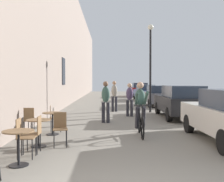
% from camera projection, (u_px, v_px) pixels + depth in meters
% --- Properties ---
extents(building_facade_left, '(0.54, 68.00, 9.64)m').
position_uv_depth(building_facade_left, '(59.00, 33.00, 16.95)').
color(building_facade_left, gray).
rests_on(building_facade_left, ground_plane).
extents(cafe_table_near, '(0.64, 0.64, 0.72)m').
position_uv_depth(cafe_table_near, '(18.00, 140.00, 5.44)').
color(cafe_table_near, black).
rests_on(cafe_table_near, ground_plane).
extents(cafe_chair_near_toward_street, '(0.39, 0.39, 0.89)m').
position_uv_depth(cafe_chair_near_toward_street, '(23.00, 135.00, 6.00)').
color(cafe_chair_near_toward_street, black).
rests_on(cafe_chair_near_toward_street, ground_plane).
extents(cafe_table_mid, '(0.64, 0.64, 0.72)m').
position_uv_depth(cafe_table_mid, '(39.00, 127.00, 7.04)').
color(cafe_table_mid, black).
rests_on(cafe_table_mid, ground_plane).
extents(cafe_chair_mid_toward_street, '(0.44, 0.44, 0.89)m').
position_uv_depth(cafe_chair_mid_toward_street, '(60.00, 127.00, 7.13)').
color(cafe_chair_mid_toward_street, black).
rests_on(cafe_chair_mid_toward_street, ground_plane).
extents(cafe_chair_mid_toward_wall, '(0.38, 0.38, 0.89)m').
position_uv_depth(cafe_chair_mid_toward_wall, '(35.00, 131.00, 6.42)').
color(cafe_chair_mid_toward_wall, black).
rests_on(cafe_chair_mid_toward_wall, ground_plane).
extents(cafe_table_far, '(0.64, 0.64, 0.72)m').
position_uv_depth(cafe_table_far, '(52.00, 119.00, 8.65)').
color(cafe_table_far, black).
rests_on(cafe_table_far, ground_plane).
extents(cafe_chair_far_toward_street, '(0.42, 0.42, 0.89)m').
position_uv_depth(cafe_chair_far_toward_street, '(30.00, 119.00, 8.56)').
color(cafe_chair_far_toward_street, black).
rests_on(cafe_chair_far_toward_street, ground_plane).
extents(cafe_chair_far_toward_wall, '(0.45, 0.45, 0.89)m').
position_uv_depth(cafe_chair_far_toward_wall, '(53.00, 117.00, 9.18)').
color(cafe_chair_far_toward_wall, black).
rests_on(cafe_chair_far_toward_wall, ground_plane).
extents(cyclist_on_bicycle, '(0.52, 1.76, 1.74)m').
position_uv_depth(cyclist_on_bicycle, '(140.00, 110.00, 8.60)').
color(cyclist_on_bicycle, black).
rests_on(cyclist_on_bicycle, ground_plane).
extents(pedestrian_near, '(0.36, 0.27, 1.73)m').
position_uv_depth(pedestrian_near, '(106.00, 99.00, 11.14)').
color(pedestrian_near, '#26262D').
rests_on(pedestrian_near, ground_plane).
extents(pedestrian_mid, '(0.37, 0.28, 1.65)m').
position_uv_depth(pedestrian_mid, '(130.00, 98.00, 13.19)').
color(pedestrian_mid, '#26262D').
rests_on(pedestrian_mid, ground_plane).
extents(pedestrian_far, '(0.36, 0.27, 1.76)m').
position_uv_depth(pedestrian_far, '(114.00, 94.00, 15.34)').
color(pedestrian_far, '#26262D').
rests_on(pedestrian_far, ground_plane).
extents(street_lamp, '(0.32, 0.32, 4.90)m').
position_uv_depth(street_lamp, '(150.00, 57.00, 14.87)').
color(street_lamp, black).
rests_on(street_lamp, ground_plane).
extents(parked_car_second, '(1.89, 4.34, 1.53)m').
position_uv_depth(parked_car_second, '(180.00, 101.00, 12.69)').
color(parked_car_second, black).
rests_on(parked_car_second, ground_plane).
extents(parked_car_third, '(1.77, 4.10, 1.45)m').
position_uv_depth(parked_car_third, '(158.00, 95.00, 18.89)').
color(parked_car_third, '#595960').
rests_on(parked_car_third, ground_plane).
extents(parked_car_fourth, '(1.77, 4.05, 1.43)m').
position_uv_depth(parked_car_fourth, '(145.00, 92.00, 24.88)').
color(parked_car_fourth, '#384C84').
rests_on(parked_car_fourth, ground_plane).
extents(parked_car_fifth, '(1.99, 4.51, 1.59)m').
position_uv_depth(parked_car_fifth, '(139.00, 89.00, 30.89)').
color(parked_car_fifth, maroon).
rests_on(parked_car_fifth, ground_plane).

